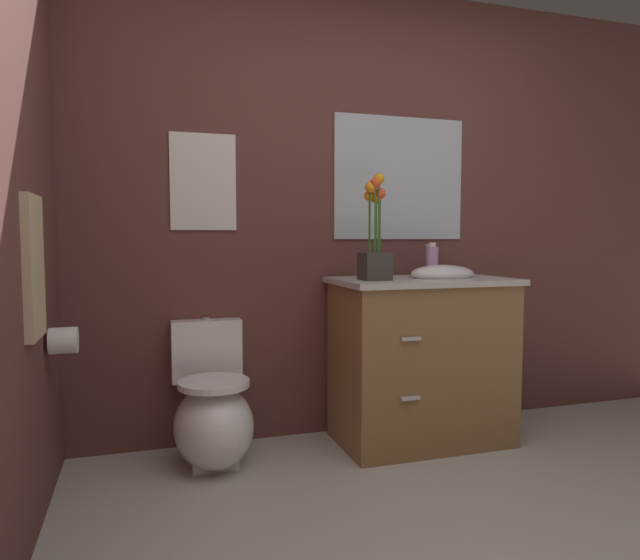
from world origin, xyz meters
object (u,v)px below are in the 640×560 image
object	(u,v)px
vanity_cabinet	(422,358)
wall_mirror	(400,178)
toilet	(213,415)
hanging_towel	(34,267)
wall_poster	(203,182)
toilet_paper_roll	(63,340)
flower_vase	(375,244)
soap_bottle	(432,261)

from	to	relation	value
vanity_cabinet	wall_mirror	world-z (taller)	wall_mirror
toilet	hanging_towel	world-z (taller)	hanging_towel
vanity_cabinet	hanging_towel	xyz separation A→B (m)	(-1.81, -0.46, 0.54)
wall_poster	wall_mirror	world-z (taller)	wall_mirror
wall_poster	wall_mirror	xyz separation A→B (m)	(1.12, 0.00, 0.05)
wall_poster	hanging_towel	distance (m)	1.10
toilet_paper_roll	toilet	bearing A→B (deg)	17.20
vanity_cabinet	toilet_paper_roll	xyz separation A→B (m)	(-1.76, -0.17, 0.22)
wall_mirror	toilet_paper_roll	size ratio (longest dim) A/B	7.27
wall_mirror	hanging_towel	size ratio (longest dim) A/B	1.54
toilet	hanging_towel	size ratio (longest dim) A/B	1.33
flower_vase	wall_mirror	distance (m)	0.59
toilet_paper_roll	hanging_towel	bearing A→B (deg)	-100.66
hanging_towel	wall_poster	bearing A→B (deg)	47.64
flower_vase	wall_poster	size ratio (longest dim) A/B	1.08
flower_vase	toilet_paper_roll	xyz separation A→B (m)	(-1.45, -0.12, -0.39)
flower_vase	toilet_paper_roll	world-z (taller)	flower_vase
wall_poster	toilet	bearing A→B (deg)	-90.00
wall_poster	toilet_paper_roll	distance (m)	1.06
flower_vase	wall_mirror	size ratio (longest dim) A/B	0.67
soap_bottle	wall_mirror	world-z (taller)	wall_mirror
wall_mirror	hanging_towel	distance (m)	2.01
wall_poster	hanging_towel	size ratio (longest dim) A/B	0.96
wall_poster	vanity_cabinet	bearing A→B (deg)	-14.69
toilet_paper_roll	vanity_cabinet	bearing A→B (deg)	5.53
soap_bottle	wall_mirror	distance (m)	0.52
wall_poster	hanging_towel	xyz separation A→B (m)	(-0.69, -0.76, -0.39)
toilet_paper_roll	wall_poster	bearing A→B (deg)	36.18
flower_vase	toilet_paper_roll	distance (m)	1.51
wall_poster	toilet_paper_roll	bearing A→B (deg)	-143.82
flower_vase	wall_poster	bearing A→B (deg)	157.01
toilet	toilet_paper_roll	size ratio (longest dim) A/B	6.27
vanity_cabinet	hanging_towel	size ratio (longest dim) A/B	2.06
flower_vase	soap_bottle	xyz separation A→B (m)	(0.41, 0.14, -0.10)
wall_mirror	soap_bottle	bearing A→B (deg)	-62.11
flower_vase	toilet_paper_roll	size ratio (longest dim) A/B	4.89
vanity_cabinet	soap_bottle	bearing A→B (deg)	40.61
soap_bottle	wall_poster	world-z (taller)	wall_poster
toilet_paper_roll	soap_bottle	bearing A→B (deg)	7.96
toilet	flower_vase	xyz separation A→B (m)	(0.82, -0.08, 0.83)
vanity_cabinet	hanging_towel	distance (m)	1.95
toilet	flower_vase	distance (m)	1.17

